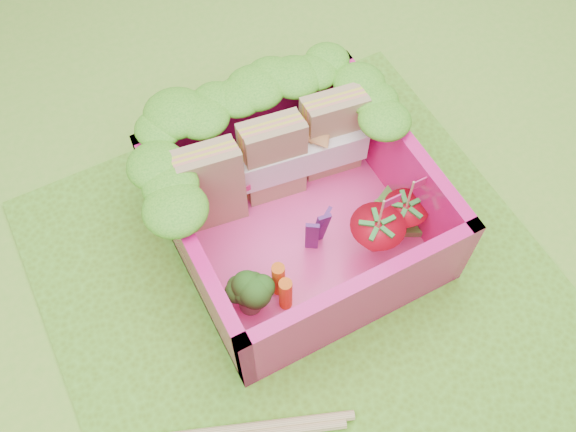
{
  "coord_description": "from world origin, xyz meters",
  "views": [
    {
      "loc": [
        -0.74,
        -1.22,
        3.21
      ],
      "look_at": [
        0.07,
        0.31,
        0.28
      ],
      "focal_mm": 40.0,
      "sensor_mm": 36.0,
      "label": 1
    }
  ],
  "objects_px": {
    "bento_box": "(299,209)",
    "sandwich_stack": "(274,160)",
    "strawberry_right": "(403,218)",
    "strawberry_left": "(375,239)",
    "broccoli": "(249,292)"
  },
  "relations": [
    {
      "from": "sandwich_stack",
      "to": "strawberry_left",
      "type": "bearing_deg",
      "value": -65.37
    },
    {
      "from": "sandwich_stack",
      "to": "strawberry_left",
      "type": "height_order",
      "value": "sandwich_stack"
    },
    {
      "from": "bento_box",
      "to": "strawberry_right",
      "type": "xyz_separation_m",
      "value": [
        0.5,
        -0.27,
        -0.1
      ]
    },
    {
      "from": "sandwich_stack",
      "to": "broccoli",
      "type": "bearing_deg",
      "value": -127.0
    },
    {
      "from": "strawberry_left",
      "to": "strawberry_right",
      "type": "height_order",
      "value": "strawberry_left"
    },
    {
      "from": "bento_box",
      "to": "strawberry_left",
      "type": "relative_size",
      "value": 2.45
    },
    {
      "from": "bento_box",
      "to": "strawberry_left",
      "type": "xyz_separation_m",
      "value": [
        0.29,
        -0.31,
        -0.08
      ]
    },
    {
      "from": "sandwich_stack",
      "to": "broccoli",
      "type": "height_order",
      "value": "sandwich_stack"
    },
    {
      "from": "strawberry_right",
      "to": "bento_box",
      "type": "bearing_deg",
      "value": 152.06
    },
    {
      "from": "strawberry_left",
      "to": "broccoli",
      "type": "bearing_deg",
      "value": 177.76
    },
    {
      "from": "bento_box",
      "to": "sandwich_stack",
      "type": "height_order",
      "value": "sandwich_stack"
    },
    {
      "from": "strawberry_left",
      "to": "sandwich_stack",
      "type": "bearing_deg",
      "value": 114.63
    },
    {
      "from": "broccoli",
      "to": "sandwich_stack",
      "type": "bearing_deg",
      "value": 53.0
    },
    {
      "from": "strawberry_left",
      "to": "bento_box",
      "type": "bearing_deg",
      "value": 132.68
    },
    {
      "from": "bento_box",
      "to": "broccoli",
      "type": "height_order",
      "value": "bento_box"
    }
  ]
}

